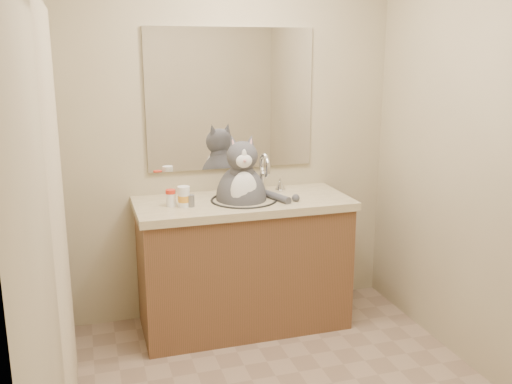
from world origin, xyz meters
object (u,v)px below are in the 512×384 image
grey_canister (191,201)px  pill_bottle_redcap (171,198)px  cat (242,193)px  pill_bottle_orange (184,197)px

grey_canister → pill_bottle_redcap: bearing=159.9°
cat → pill_bottle_orange: bearing=-164.8°
grey_canister → pill_bottle_orange: bearing=162.2°
cat → pill_bottle_orange: (-0.38, -0.05, 0.02)m
pill_bottle_redcap → pill_bottle_orange: bearing=-21.4°
cat → pill_bottle_redcap: bearing=-169.7°
cat → pill_bottle_orange: size_ratio=5.08×
cat → grey_canister: bearing=-161.7°
cat → pill_bottle_redcap: cat is taller
pill_bottle_redcap → pill_bottle_orange: pill_bottle_orange is taller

